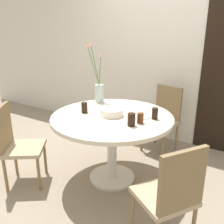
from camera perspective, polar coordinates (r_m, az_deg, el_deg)
The scene contains 13 objects.
ground_plane at distance 2.96m, azimuth 0.00°, elevation -14.84°, with size 16.00×16.00×0.00m, color gray.
wall_back at distance 3.74m, azimuth 11.76°, elevation 13.25°, with size 8.00×0.05×2.60m.
dining_table at distance 2.66m, azimuth 0.00°, elevation -3.36°, with size 1.28×1.28×0.76m.
chair_right_flank at distance 3.47m, azimuth 11.73°, elevation -0.83°, with size 0.47×0.47×0.89m.
chair_far_back at distance 2.85m, azimuth -21.16°, elevation -6.28°, with size 0.56×0.56×0.89m.
chair_left_flank at distance 1.96m, azimuth 13.35°, elevation -17.53°, with size 0.55×0.55×0.89m.
birthday_cake at distance 2.60m, azimuth -0.05°, elevation -0.05°, with size 0.24×0.24×0.12m.
flower_vase at distance 3.04m, azimuth -3.06°, elevation 5.58°, with size 0.14×0.32×0.74m.
side_plate at distance 2.60m, azimuth 6.90°, elevation -0.97°, with size 0.18×0.18×0.01m.
drink_glass_0 at distance 2.54m, azimuth 9.76°, elevation -0.34°, with size 0.06×0.06×0.12m.
drink_glass_1 at distance 2.71m, azimuth -6.32°, elevation 1.03°, with size 0.07×0.07×0.11m.
drink_glass_2 at distance 2.34m, azimuth 4.46°, elevation -1.74°, with size 0.07×0.07×0.12m.
drink_glass_3 at distance 2.41m, azimuth 6.50°, elevation -1.43°, with size 0.06×0.06×0.10m.
Camera 1 is at (1.30, -2.09, 1.64)m, focal length 40.00 mm.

